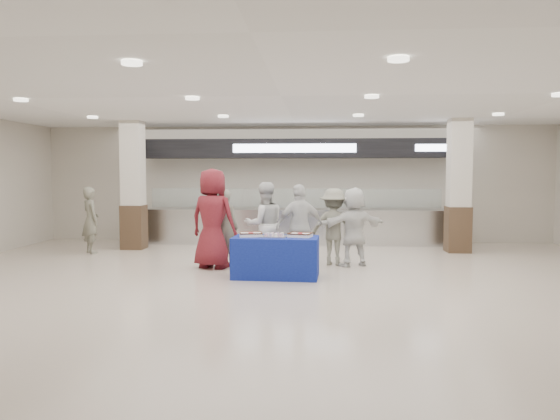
# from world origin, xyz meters

# --- Properties ---
(ground) EXTENTS (14.00, 14.00, 0.00)m
(ground) POSITION_xyz_m (0.00, 0.00, 0.00)
(ground) COLOR beige
(ground) RESTS_ON ground
(serving_line) EXTENTS (8.70, 0.85, 2.80)m
(serving_line) POSITION_xyz_m (0.00, 5.40, 1.16)
(serving_line) COLOR silver
(serving_line) RESTS_ON ground
(column_left) EXTENTS (0.55, 0.55, 3.20)m
(column_left) POSITION_xyz_m (-4.00, 4.20, 1.53)
(column_left) COLOR #392719
(column_left) RESTS_ON ground
(column_right) EXTENTS (0.55, 0.55, 3.20)m
(column_right) POSITION_xyz_m (4.00, 4.20, 1.53)
(column_right) COLOR #392719
(column_right) RESTS_ON ground
(display_table) EXTENTS (1.59, 0.86, 0.75)m
(display_table) POSITION_xyz_m (-0.14, 0.69, 0.38)
(display_table) COLOR navy
(display_table) RESTS_ON ground
(sheet_cake_left) EXTENTS (0.46, 0.39, 0.09)m
(sheet_cake_left) POSITION_xyz_m (-0.60, 0.72, 0.79)
(sheet_cake_left) COLOR white
(sheet_cake_left) RESTS_ON display_table
(sheet_cake_right) EXTENTS (0.47, 0.41, 0.09)m
(sheet_cake_right) POSITION_xyz_m (0.30, 0.71, 0.79)
(sheet_cake_right) COLOR white
(sheet_cake_right) RESTS_ON display_table
(cupcake_tray) EXTENTS (0.48, 0.38, 0.07)m
(cupcake_tray) POSITION_xyz_m (-0.17, 0.67, 0.79)
(cupcake_tray) COLOR #A8A8AD
(cupcake_tray) RESTS_ON display_table
(civilian_maroon) EXTENTS (1.13, 0.91, 2.00)m
(civilian_maroon) POSITION_xyz_m (-1.48, 1.59, 1.00)
(civilian_maroon) COLOR maroon
(civilian_maroon) RESTS_ON ground
(soldier_a) EXTENTS (0.65, 0.51, 1.59)m
(soldier_a) POSITION_xyz_m (-1.28, 1.86, 0.79)
(soldier_a) COLOR slate
(soldier_a) RESTS_ON ground
(chef_tall) EXTENTS (1.01, 0.90, 1.73)m
(chef_tall) POSITION_xyz_m (-0.46, 1.80, 0.86)
(chef_tall) COLOR silver
(chef_tall) RESTS_ON ground
(chef_short) EXTENTS (1.07, 0.71, 1.69)m
(chef_short) POSITION_xyz_m (0.27, 1.63, 0.85)
(chef_short) COLOR silver
(chef_short) RESTS_ON ground
(soldier_b) EXTENTS (1.11, 0.75, 1.59)m
(soldier_b) POSITION_xyz_m (0.96, 2.15, 0.80)
(soldier_b) COLOR slate
(soldier_b) RESTS_ON ground
(civilian_white) EXTENTS (1.57, 1.04, 1.62)m
(civilian_white) POSITION_xyz_m (1.36, 2.04, 0.81)
(civilian_white) COLOR white
(civilian_white) RESTS_ON ground
(soldier_bg) EXTENTS (0.67, 0.68, 1.58)m
(soldier_bg) POSITION_xyz_m (-4.77, 3.38, 0.79)
(soldier_bg) COLOR slate
(soldier_bg) RESTS_ON ground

